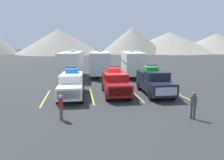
{
  "coord_description": "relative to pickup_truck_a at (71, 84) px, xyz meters",
  "views": [
    {
      "loc": [
        -3.05,
        -17.51,
        4.74
      ],
      "look_at": [
        0.0,
        1.2,
        1.2
      ],
      "focal_mm": 32.95,
      "sensor_mm": 36.0,
      "label": 1
    }
  ],
  "objects": [
    {
      "name": "ground_plane",
      "position": [
        3.73,
        -0.48,
        -1.13
      ],
      "size": [
        240.0,
        240.0,
        0.0
      ],
      "primitive_type": "plane",
      "color": "#2D3033"
    },
    {
      "name": "pickup_truck_a",
      "position": [
        0.0,
        0.0,
        0.0
      ],
      "size": [
        2.24,
        5.84,
        2.48
      ],
      "color": "white",
      "rests_on": "ground"
    },
    {
      "name": "pickup_truck_b",
      "position": [
        3.92,
        -0.02,
        0.01
      ],
      "size": [
        2.32,
        5.37,
        2.51
      ],
      "color": "maroon",
      "rests_on": "ground"
    },
    {
      "name": "pickup_truck_c",
      "position": [
        7.45,
        -0.39,
        0.05
      ],
      "size": [
        2.35,
        5.55,
        2.58
      ],
      "color": "black",
      "rests_on": "ground"
    },
    {
      "name": "lot_stripe_a",
      "position": [
        -2.21,
        -0.27,
        -1.12
      ],
      "size": [
        0.12,
        5.5,
        0.01
      ],
      "primitive_type": "cube",
      "color": "gold",
      "rests_on": "ground"
    },
    {
      "name": "lot_stripe_b",
      "position": [
        1.75,
        -0.27,
        -1.12
      ],
      "size": [
        0.12,
        5.5,
        0.01
      ],
      "primitive_type": "cube",
      "color": "gold",
      "rests_on": "ground"
    },
    {
      "name": "lot_stripe_c",
      "position": [
        5.71,
        -0.27,
        -1.12
      ],
      "size": [
        0.12,
        5.5,
        0.01
      ],
      "primitive_type": "cube",
      "color": "gold",
      "rests_on": "ground"
    },
    {
      "name": "lot_stripe_d",
      "position": [
        9.68,
        -0.27,
        -1.12
      ],
      "size": [
        0.12,
        5.5,
        0.01
      ],
      "primitive_type": "cube",
      "color": "gold",
      "rests_on": "ground"
    },
    {
      "name": "camper_trailer_a",
      "position": [
        -0.22,
        9.43,
        0.84
      ],
      "size": [
        3.36,
        8.61,
        3.71
      ],
      "color": "silver",
      "rests_on": "ground"
    },
    {
      "name": "camper_trailer_b",
      "position": [
        3.6,
        9.93,
        0.8
      ],
      "size": [
        3.22,
        7.77,
        3.65
      ],
      "color": "silver",
      "rests_on": "ground"
    },
    {
      "name": "camper_trailer_c",
      "position": [
        8.01,
        9.34,
        0.79
      ],
      "size": [
        3.29,
        8.3,
        3.63
      ],
      "color": "silver",
      "rests_on": "ground"
    },
    {
      "name": "person_a",
      "position": [
        -0.47,
        -5.67,
        -0.21
      ],
      "size": [
        0.29,
        0.3,
        1.59
      ],
      "color": "#726047",
      "rests_on": "ground"
    },
    {
      "name": "person_b",
      "position": [
        7.6,
        -6.79,
        -0.13
      ],
      "size": [
        0.32,
        0.32,
        1.72
      ],
      "color": "#3F3F42",
      "rests_on": "ground"
    },
    {
      "name": "mountain_ridge",
      "position": [
        2.25,
        69.58,
        4.56
      ],
      "size": [
        147.84,
        42.77,
        16.05
      ],
      "color": "gray",
      "rests_on": "ground"
    }
  ]
}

